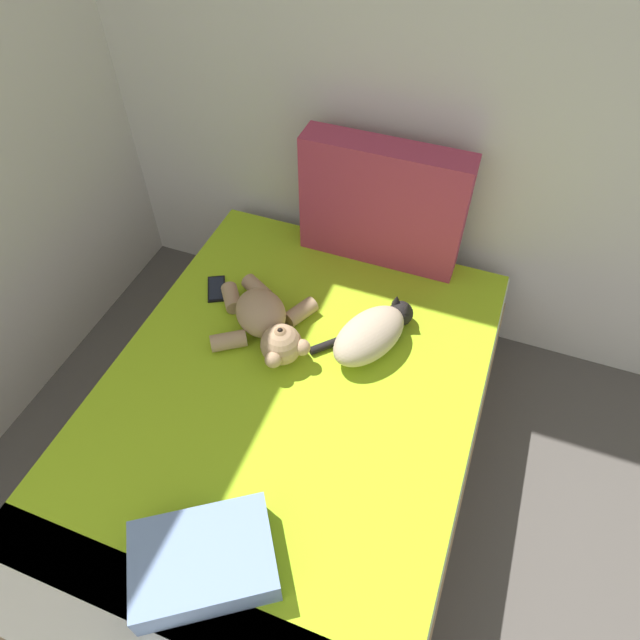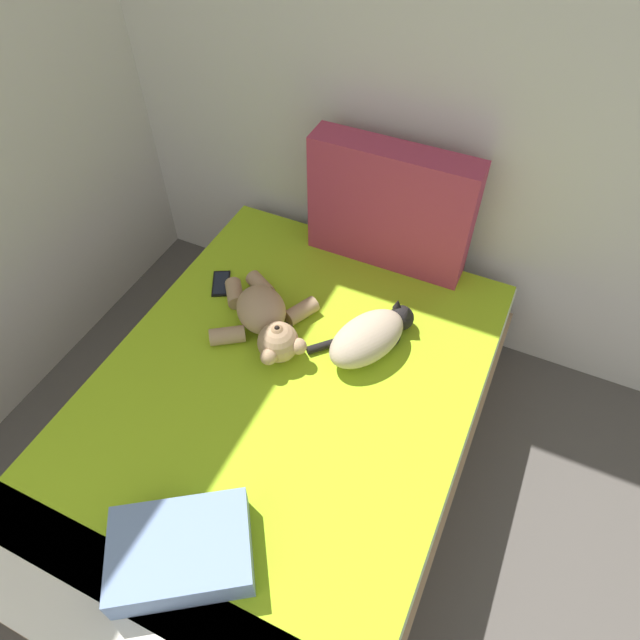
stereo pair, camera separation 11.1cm
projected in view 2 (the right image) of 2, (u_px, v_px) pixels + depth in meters
The scene contains 6 objects.
bed at pixel (279, 434), 2.24m from camera, with size 1.39×1.94×0.49m.
patterned_cushion at pixel (390, 208), 2.35m from camera, with size 0.68×0.14×0.55m.
cat at pixel (370, 336), 2.15m from camera, with size 0.37×0.42×0.15m.
teddy_bear at pixel (266, 320), 2.21m from camera, with size 0.48×0.44×0.17m.
cell_phone at pixel (221, 283), 2.43m from camera, with size 0.13×0.16×0.01m.
throw_pillow at pixel (181, 551), 1.64m from camera, with size 0.40×0.28×0.11m, color #728CB7.
Camera 2 is at (1.86, 1.97, 2.22)m, focal length 32.10 mm.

